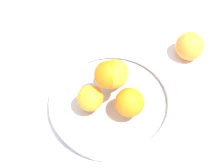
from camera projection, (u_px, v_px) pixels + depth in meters
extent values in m
plane|color=silver|center=(112.00, 106.00, 0.84)|extent=(4.00, 4.00, 0.00)
cylinder|color=silver|center=(112.00, 104.00, 0.83)|extent=(0.32, 0.32, 0.02)
torus|color=silver|center=(112.00, 100.00, 0.81)|extent=(0.33, 0.33, 0.02)
sphere|color=orange|center=(115.00, 73.00, 0.81)|extent=(0.07, 0.07, 0.07)
sphere|color=orange|center=(90.00, 98.00, 0.77)|extent=(0.07, 0.07, 0.07)
sphere|color=orange|center=(130.00, 102.00, 0.75)|extent=(0.07, 0.07, 0.07)
sphere|color=orange|center=(114.00, 74.00, 0.74)|extent=(0.07, 0.07, 0.07)
sphere|color=orange|center=(109.00, 74.00, 0.73)|extent=(0.07, 0.07, 0.07)
sphere|color=orange|center=(190.00, 46.00, 0.91)|extent=(0.08, 0.08, 0.08)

